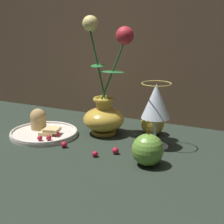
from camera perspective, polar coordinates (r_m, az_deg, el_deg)
The scene contains 10 objects.
ground_plane at distance 1.07m, azimuth -0.21°, elevation -4.92°, with size 2.40×2.40×0.00m, color #232D23.
vase at distance 1.13m, azimuth -1.16°, elevation 1.10°, with size 0.17×0.13×0.35m.
plate_with_pastries at distance 1.16m, azimuth -10.49°, elevation -2.67°, with size 0.20×0.20×0.07m.
wine_glass at distance 1.02m, azimuth 6.71°, elevation 1.30°, with size 0.08×0.08×0.18m.
apple_beside_vase at distance 0.92m, azimuth 5.46°, elevation -5.75°, with size 0.08×0.08×0.09m.
apple_near_glass at distance 1.14m, azimuth 6.20°, elevation -1.75°, with size 0.07×0.07×0.08m.
berry_near_plate at distance 0.98m, azimuth -2.60°, elevation -6.40°, with size 0.02×0.02×0.02m, color #AD192D.
berry_front_center at distance 0.99m, azimuth 0.53°, elevation -5.91°, with size 0.02×0.02×0.02m, color #AD192D.
berry_by_glass_stem at distance 1.01m, azimuth 3.97°, elevation -5.58°, with size 0.02×0.02×0.02m, color #AD192D.
berry_under_candlestick at distance 1.05m, azimuth -7.32°, elevation -4.96°, with size 0.02×0.02×0.02m, color #AD192D.
Camera 1 is at (0.44, -0.90, 0.37)m, focal length 60.00 mm.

